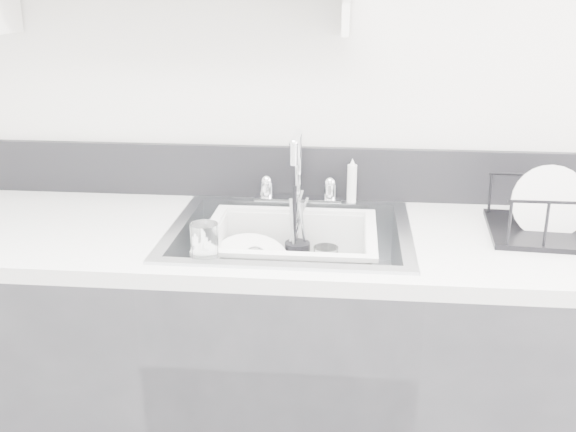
# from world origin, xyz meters

# --- Properties ---
(counter_run) EXTENTS (3.20, 0.62, 0.92)m
(counter_run) POSITION_xyz_m (0.00, 1.19, 0.46)
(counter_run) COLOR #2B2B2F
(counter_run) RESTS_ON ground
(backsplash) EXTENTS (3.20, 0.02, 0.16)m
(backsplash) POSITION_xyz_m (0.00, 1.49, 1.00)
(backsplash) COLOR black
(backsplash) RESTS_ON counter_run
(sink) EXTENTS (0.64, 0.52, 0.20)m
(sink) POSITION_xyz_m (0.00, 1.19, 0.83)
(sink) COLOR silver
(sink) RESTS_ON counter_run
(faucet) EXTENTS (0.26, 0.18, 0.23)m
(faucet) POSITION_xyz_m (0.00, 1.44, 0.98)
(faucet) COLOR silver
(faucet) RESTS_ON counter_run
(side_sprayer) EXTENTS (0.03, 0.03, 0.14)m
(side_sprayer) POSITION_xyz_m (0.16, 1.44, 0.99)
(side_sprayer) COLOR white
(side_sprayer) RESTS_ON counter_run
(wash_tub) EXTENTS (0.53, 0.47, 0.18)m
(wash_tub) POSITION_xyz_m (0.00, 1.19, 0.84)
(wash_tub) COLOR white
(wash_tub) RESTS_ON sink
(plate_stack) EXTENTS (0.27, 0.26, 0.10)m
(plate_stack) POSITION_xyz_m (-0.10, 1.20, 0.80)
(plate_stack) COLOR white
(plate_stack) RESTS_ON wash_tub
(utensil_cup) EXTENTS (0.07, 0.07, 0.24)m
(utensil_cup) POSITION_xyz_m (0.01, 1.27, 0.82)
(utensil_cup) COLOR black
(utensil_cup) RESTS_ON wash_tub
(ladle) EXTENTS (0.29, 0.26, 0.08)m
(ladle) POSITION_xyz_m (-0.04, 1.16, 0.81)
(ladle) COLOR silver
(ladle) RESTS_ON wash_tub
(tumbler_in_tub) EXTENTS (0.08, 0.08, 0.10)m
(tumbler_in_tub) POSITION_xyz_m (0.10, 1.23, 0.82)
(tumbler_in_tub) COLOR white
(tumbler_in_tub) RESTS_ON wash_tub
(tumbler_counter) EXTENTS (0.08, 0.08, 0.09)m
(tumbler_counter) POSITION_xyz_m (-0.18, 0.97, 0.97)
(tumbler_counter) COLOR white
(tumbler_counter) RESTS_ON counter_run
(dish_rack) EXTENTS (0.41, 0.32, 0.14)m
(dish_rack) POSITION_xyz_m (0.72, 1.24, 0.99)
(dish_rack) COLOR black
(dish_rack) RESTS_ON counter_run
(bowl_small) EXTENTS (0.13, 0.13, 0.04)m
(bowl_small) POSITION_xyz_m (0.10, 1.13, 0.78)
(bowl_small) COLOR white
(bowl_small) RESTS_ON wash_tub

